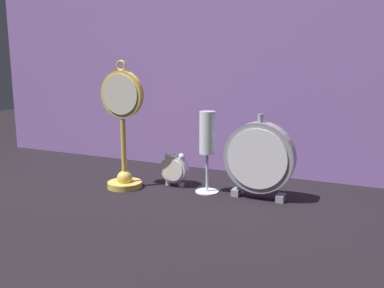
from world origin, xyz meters
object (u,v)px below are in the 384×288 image
Objects in this scene: pocket_watch_on_stand at (123,132)px; champagne_flute at (207,140)px; mantel_clock_silver at (259,158)px; alarm_clock_twin_bell at (175,168)px.

champagne_flute is at bearing 13.65° from pocket_watch_on_stand.
champagne_flute is (-0.14, -0.00, 0.04)m from mantel_clock_silver.
alarm_clock_twin_bell is at bearing 177.52° from mantel_clock_silver.
champagne_flute is at bearing -178.29° from mantel_clock_silver.
pocket_watch_on_stand is 0.18m from alarm_clock_twin_bell.
pocket_watch_on_stand is 0.23m from champagne_flute.
alarm_clock_twin_bell is (0.12, 0.07, -0.10)m from pocket_watch_on_stand.
mantel_clock_silver is at bearing 9.17° from pocket_watch_on_stand.
pocket_watch_on_stand reaches higher than champagne_flute.
mantel_clock_silver is at bearing 1.71° from champagne_flute.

